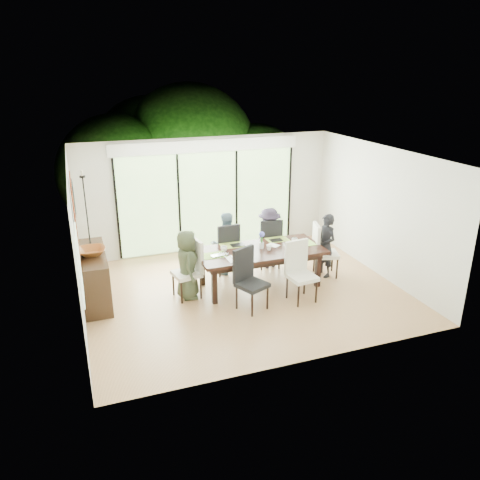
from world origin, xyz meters
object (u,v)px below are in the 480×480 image
object	(u,v)px
person_left_end	(187,264)
person_far_right	(269,238)
chair_left_end	(186,269)
chair_far_right	(269,242)
cup_b	(269,248)
cup_c	(295,241)
person_far_left	(225,243)
sideboard	(94,276)
person_right_end	(326,246)
chair_near_left	(252,280)
chair_far_left	(225,247)
cup_a	(224,249)
vase	(262,245)
chair_right_end	(326,250)
chair_near_right	(302,273)
bowl	(92,251)
table_top	(260,251)
laptop	(221,256)

from	to	relation	value
person_left_end	person_far_right	xyz separation A→B (m)	(2.03, 0.83, 0.00)
chair_left_end	chair_far_right	xyz separation A→B (m)	(2.05, 0.85, 0.00)
cup_b	cup_c	bearing A→B (deg)	17.10
person_far_left	sideboard	size ratio (longest dim) A/B	0.79
person_right_end	sideboard	xyz separation A→B (m)	(-4.63, 0.48, -0.20)
chair_near_left	person_far_left	world-z (taller)	person_far_left
person_right_end	chair_near_left	bearing A→B (deg)	-75.27
chair_far_left	cup_a	distance (m)	0.79
vase	cup_a	bearing A→B (deg)	172.41
chair_near_left	cup_a	distance (m)	1.07
person_left_end	cup_a	xyz separation A→B (m)	(0.78, 0.15, 0.16)
person_far_right	chair_right_end	bearing A→B (deg)	131.19
chair_near_right	sideboard	size ratio (longest dim) A/B	0.68
chair_near_right	person_right_end	world-z (taller)	person_right_end
chair_far_left	person_right_end	bearing A→B (deg)	154.32
chair_far_left	chair_near_left	xyz separation A→B (m)	(-0.05, -1.72, 0.00)
chair_right_end	person_right_end	size ratio (longest dim) A/B	0.85
bowl	chair_near_left	bearing A→B (deg)	-25.26
chair_far_left	cup_a	xyz separation A→B (m)	(-0.25, -0.70, 0.26)
chair_near_right	person_left_end	distance (m)	2.16
cup_a	cup_b	bearing A→B (deg)	-16.39
table_top	chair_near_right	world-z (taller)	chair_near_right
cup_a	cup_c	world-z (taller)	same
vase	cup_a	size ratio (longest dim) A/B	0.97
chair_left_end	chair_near_right	distance (m)	2.18
laptop	chair_near_right	bearing A→B (deg)	-41.50
bowl	chair_near_right	bearing A→B (deg)	-18.91
chair_near_left	bowl	size ratio (longest dim) A/B	2.27
chair_far_right	cup_b	distance (m)	1.06
chair_right_end	chair_left_end	bearing A→B (deg)	105.99
chair_left_end	chair_near_left	bearing A→B (deg)	38.80
sideboard	person_right_end	bearing A→B (deg)	-5.93
cup_a	sideboard	world-z (taller)	sideboard
chair_near_right	person_left_end	xyz separation A→B (m)	(-1.98, 0.87, 0.10)
chair_right_end	chair_far_right	bearing A→B (deg)	64.17
person_left_end	person_far_right	size ratio (longest dim) A/B	1.00
chair_far_left	chair_left_end	bearing A→B (deg)	37.08
person_right_end	person_far_right	bearing A→B (deg)	-140.74
chair_near_left	cup_c	world-z (taller)	chair_near_left
table_top	person_far_right	size ratio (longest dim) A/B	1.86
chair_right_end	chair_far_left	distance (m)	2.13
person_right_end	laptop	bearing A→B (deg)	-96.53
chair_far_left	chair_far_right	bearing A→B (deg)	178.09
chair_left_end	cup_b	bearing A→B (deg)	76.35
person_far_right	bowl	xyz separation A→B (m)	(-3.70, -0.45, 0.34)
person_far_left	bowl	world-z (taller)	person_far_left
chair_right_end	person_far_right	world-z (taller)	person_far_right
cup_b	cup_a	bearing A→B (deg)	163.61
chair_left_end	person_far_right	world-z (taller)	person_far_right
table_top	cup_c	xyz separation A→B (m)	(0.80, 0.10, 0.08)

